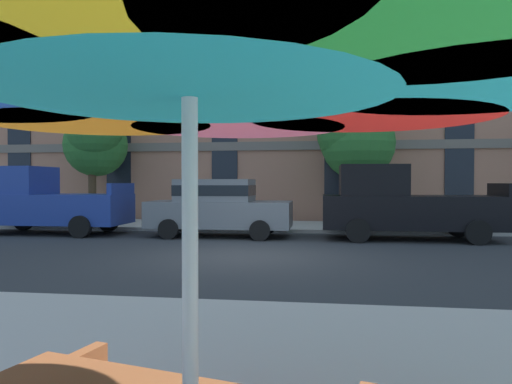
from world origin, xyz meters
name	(u,v)px	position (x,y,z in m)	size (l,w,h in m)	color
ground_plane	(245,256)	(0.00, 0.00, 0.00)	(120.00, 120.00, 0.00)	#2D3033
sidewalk_far	(275,226)	(0.00, 6.80, 0.06)	(56.00, 3.60, 0.12)	#B2ADA3
apartment_building	(291,35)	(0.00, 14.99, 9.60)	(47.20, 12.08, 19.20)	#A87056
pickup_blue	(43,202)	(-7.33, 3.70, 1.03)	(5.10, 2.12, 2.20)	navy
sedan_gray	(218,206)	(-1.45, 3.70, 0.95)	(4.40, 1.98, 1.78)	slate
pickup_black	(402,205)	(4.08, 3.70, 1.03)	(5.10, 2.12, 2.20)	black
street_tree_left	(95,139)	(-7.31, 7.29, 3.43)	(2.57, 2.88, 4.77)	#4C3823
street_tree_middle	(355,138)	(2.94, 7.29, 3.32)	(2.87, 3.16, 4.76)	brown
patio_umbrella	(189,37)	(1.31, -9.00, 2.22)	(3.22, 3.22, 2.51)	silver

